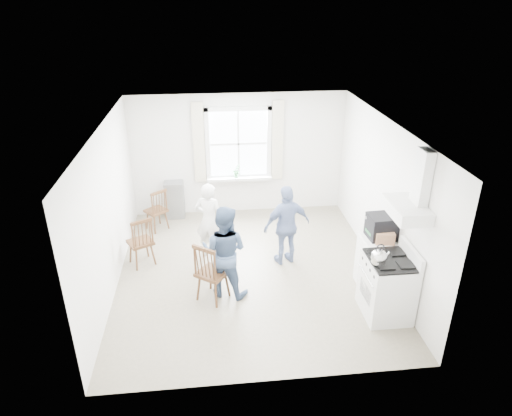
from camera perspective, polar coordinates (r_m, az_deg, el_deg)
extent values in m
cube|color=gray|center=(8.06, -0.71, -7.98)|extent=(4.62, 5.12, 0.02)
cube|color=silver|center=(9.76, -2.21, 6.70)|extent=(4.62, 0.04, 2.64)
cube|color=silver|center=(5.26, 1.94, -11.08)|extent=(4.62, 0.04, 2.64)
cube|color=silver|center=(7.57, -18.12, -0.32)|extent=(0.04, 5.12, 2.64)
cube|color=silver|center=(7.94, 15.76, 1.23)|extent=(0.04, 5.12, 2.64)
cube|color=white|center=(6.97, -0.83, 10.31)|extent=(4.62, 5.12, 0.02)
cube|color=white|center=(9.65, -2.22, 8.04)|extent=(1.20, 0.02, 1.40)
cube|color=silver|center=(9.42, -2.28, 12.32)|extent=(1.38, 0.09, 0.09)
cube|color=silver|center=(9.87, -2.13, 3.86)|extent=(1.38, 0.09, 0.09)
cube|color=silver|center=(9.60, -6.08, 7.83)|extent=(0.09, 0.09, 1.58)
cube|color=silver|center=(9.68, 1.64, 8.12)|extent=(0.09, 0.09, 1.58)
cube|color=silver|center=(9.79, -2.10, 3.78)|extent=(1.38, 0.24, 0.06)
cube|color=beige|center=(9.57, -7.15, 8.03)|extent=(0.24, 0.05, 1.70)
cube|color=beige|center=(9.68, 2.70, 8.40)|extent=(0.24, 0.05, 1.70)
cube|color=silver|center=(6.55, 18.29, -0.18)|extent=(0.45, 0.76, 0.18)
cube|color=silver|center=(6.43, 20.08, 3.67)|extent=(0.14, 0.30, 0.76)
cube|color=slate|center=(9.92, -10.13, 1.04)|extent=(0.40, 0.30, 0.80)
cube|color=silver|center=(7.13, 16.03, -9.54)|extent=(0.65, 0.76, 0.92)
cube|color=black|center=(6.88, 16.50, -6.28)|extent=(0.61, 0.72, 0.03)
cube|color=silver|center=(6.95, 18.85, -5.47)|extent=(0.06, 0.76, 0.20)
cylinder|color=silver|center=(6.88, 13.57, -8.20)|extent=(0.02, 0.61, 0.02)
sphere|color=silver|center=(6.67, 15.13, -5.91)|extent=(0.23, 0.23, 0.23)
cylinder|color=silver|center=(6.70, 15.06, -6.40)|extent=(0.20, 0.20, 0.05)
torus|color=black|center=(6.60, 15.26, -4.90)|extent=(0.14, 0.05, 0.14)
cube|color=silver|center=(7.70, 14.69, -6.63)|extent=(0.50, 0.55, 0.90)
cube|color=black|center=(7.48, 15.36, -2.85)|extent=(0.44, 0.40, 0.20)
cube|color=black|center=(7.39, 15.53, -1.55)|extent=(0.44, 0.40, 0.18)
cube|color=#B07A55|center=(7.34, 15.76, -3.54)|extent=(0.31, 0.25, 0.18)
cube|color=#432815|center=(9.47, -12.39, -0.34)|extent=(0.52, 0.52, 0.05)
cube|color=#432815|center=(9.24, -11.97, 0.72)|extent=(0.32, 0.27, 0.49)
cylinder|color=#432815|center=(9.56, -12.27, -1.49)|extent=(0.03, 0.03, 0.39)
cube|color=#432815|center=(7.20, -5.47, -8.11)|extent=(0.60, 0.59, 0.05)
cube|color=#432815|center=(6.92, -6.48, -6.89)|extent=(0.37, 0.30, 0.56)
cylinder|color=#432815|center=(7.33, -5.39, -9.69)|extent=(0.04, 0.04, 0.45)
cube|color=#432815|center=(8.31, -14.24, -4.18)|extent=(0.54, 0.53, 0.05)
cube|color=#432815|center=(8.05, -13.99, -3.09)|extent=(0.36, 0.23, 0.52)
cylinder|color=#432815|center=(8.42, -14.08, -5.51)|extent=(0.03, 0.03, 0.41)
imported|color=silver|center=(8.20, -5.86, -1.59)|extent=(0.68, 0.68, 1.44)
imported|color=#3E5374|center=(7.15, -3.96, -5.45)|extent=(0.97, 0.97, 1.53)
imported|color=navy|center=(7.98, 3.88, -2.18)|extent=(1.07, 1.07, 1.47)
imported|color=#2F6B39|center=(9.71, -2.42, 4.70)|extent=(0.21, 0.21, 0.30)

